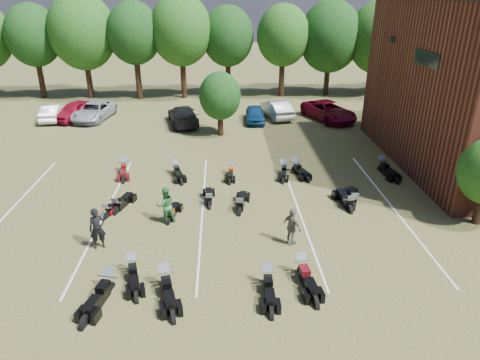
{
  "coord_description": "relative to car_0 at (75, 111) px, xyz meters",
  "views": [
    {
      "loc": [
        -1.95,
        -16.8,
        10.5
      ],
      "look_at": [
        -1.0,
        4.0,
        1.2
      ],
      "focal_mm": 32.0,
      "sensor_mm": 36.0,
      "label": 1
    }
  ],
  "objects": [
    {
      "name": "ground",
      "position": [
        14.71,
        -20.48,
        -0.8
      ],
      "size": [
        160.0,
        160.0,
        0.0
      ],
      "primitive_type": "plane",
      "color": "brown",
      "rests_on": "ground"
    },
    {
      "name": "motorcycle_20",
      "position": [
        22.81,
        -12.8,
        -0.8
      ],
      "size": [
        1.14,
        2.61,
        1.41
      ],
      "primitive_type": null,
      "rotation": [
        0.0,
        0.0,
        0.14
      ],
      "color": "black",
      "rests_on": "ground"
    },
    {
      "name": "motorcycle_8",
      "position": [
        10.12,
        -18.77,
        -0.8
      ],
      "size": [
        1.03,
        2.15,
        1.15
      ],
      "primitive_type": null,
      "rotation": [
        0.0,
        0.0,
        2.95
      ],
      "color": "black",
      "rests_on": "ground"
    },
    {
      "name": "car_6",
      "position": [
        22.18,
        -1.14,
        0.0
      ],
      "size": [
        4.6,
        6.36,
        1.61
      ],
      "primitive_type": "imported",
      "rotation": [
        0.0,
        0.0,
        0.37
      ],
      "color": "#630518",
      "rests_on": "ground"
    },
    {
      "name": "motorcycle_14",
      "position": [
        6.62,
        -12.11,
        -0.8
      ],
      "size": [
        1.11,
        2.44,
        1.31
      ],
      "primitive_type": null,
      "rotation": [
        0.0,
        0.0,
        0.16
      ],
      "color": "#4B0A10",
      "rests_on": "ground"
    },
    {
      "name": "motorcycle_1",
      "position": [
        8.38,
        -23.95,
        -0.8
      ],
      "size": [
        1.34,
        2.63,
        1.4
      ],
      "primitive_type": null,
      "rotation": [
        0.0,
        0.0,
        -0.22
      ],
      "color": "black",
      "rests_on": "ground"
    },
    {
      "name": "motorcycle_2",
      "position": [
        10.51,
        -23.81,
        -0.8
      ],
      "size": [
        1.38,
        2.62,
        1.4
      ],
      "primitive_type": null,
      "rotation": [
        0.0,
        0.0,
        0.25
      ],
      "color": "black",
      "rests_on": "ground"
    },
    {
      "name": "motorcycle_19",
      "position": [
        16.65,
        -12.78,
        -0.8
      ],
      "size": [
        1.04,
        2.22,
        1.19
      ],
      "primitive_type": null,
      "rotation": [
        0.0,
        0.0,
        -0.18
      ],
      "color": "black",
      "rests_on": "ground"
    },
    {
      "name": "car_7",
      "position": [
        27.86,
        -0.42,
        -0.01
      ],
      "size": [
        2.63,
        5.59,
        1.58
      ],
      "primitive_type": "imported",
      "rotation": [
        0.0,
        0.0,
        3.06
      ],
      "color": "#37373C",
      "rests_on": "ground"
    },
    {
      "name": "motorcycle_5",
      "position": [
        15.86,
        -23.28,
        -0.8
      ],
      "size": [
        1.06,
        2.54,
        1.38
      ],
      "primitive_type": null,
      "rotation": [
        0.0,
        0.0,
        0.11
      ],
      "color": "black",
      "rests_on": "ground"
    },
    {
      "name": "motorcycle_4",
      "position": [
        14.42,
        -23.85,
        -0.8
      ],
      "size": [
        0.78,
        2.34,
        1.3
      ],
      "primitive_type": null,
      "rotation": [
        0.0,
        0.0,
        -0.01
      ],
      "color": "black",
      "rests_on": "ground"
    },
    {
      "name": "motorcycle_11",
      "position": [
        12.06,
        -17.23,
        -0.8
      ],
      "size": [
        0.79,
        2.22,
        1.22
      ],
      "primitive_type": null,
      "rotation": [
        0.0,
        0.0,
        3.19
      ],
      "color": "black",
      "rests_on": "ground"
    },
    {
      "name": "motorcycle_12",
      "position": [
        19.31,
        -18.01,
        -0.8
      ],
      "size": [
        1.0,
        2.53,
        1.38
      ],
      "primitive_type": null,
      "rotation": [
        0.0,
        0.0,
        3.23
      ],
      "color": "black",
      "rests_on": "ground"
    },
    {
      "name": "parking_lines",
      "position": [
        11.71,
        -17.48,
        -0.79
      ],
      "size": [
        20.1,
        14.0,
        0.01
      ],
      "color": "silver",
      "rests_on": "ground"
    },
    {
      "name": "motorcycle_10",
      "position": [
        13.63,
        -17.99,
        -0.8
      ],
      "size": [
        1.16,
        2.51,
        1.34
      ],
      "primitive_type": null,
      "rotation": [
        0.0,
        0.0,
        2.97
      ],
      "color": "black",
      "rests_on": "ground"
    },
    {
      "name": "motorcycle_7",
      "position": [
        6.94,
        -18.1,
        -0.8
      ],
      "size": [
        1.24,
        2.13,
        1.13
      ],
      "primitive_type": null,
      "rotation": [
        0.0,
        0.0,
        2.83
      ],
      "color": "maroon",
      "rests_on": "ground"
    },
    {
      "name": "motorcycle_13",
      "position": [
        19.61,
        -17.71,
        -0.8
      ],
      "size": [
        1.22,
        2.49,
        1.33
      ],
      "primitive_type": null,
      "rotation": [
        0.0,
        0.0,
        2.94
      ],
      "color": "black",
      "rests_on": "ground"
    },
    {
      "name": "motorcycle_9",
      "position": [
        7.32,
        -17.64,
        -0.8
      ],
      "size": [
        1.33,
        2.36,
        1.25
      ],
      "primitive_type": null,
      "rotation": [
        0.0,
        0.0,
        2.85
      ],
      "color": "black",
      "rests_on": "ground"
    },
    {
      "name": "person_black",
      "position": [
        7.27,
        -20.86,
        0.16
      ],
      "size": [
        0.82,
        0.68,
        1.92
      ],
      "primitive_type": "imported",
      "rotation": [
        0.0,
        0.0,
        0.36
      ],
      "color": "black",
      "rests_on": "ground"
    },
    {
      "name": "person_grey",
      "position": [
        15.82,
        -20.94,
        0.07
      ],
      "size": [
        0.94,
        1.08,
        1.74
      ],
      "primitive_type": "imported",
      "rotation": [
        0.0,
        0.0,
        2.19
      ],
      "color": "#615C53",
      "rests_on": "ground"
    },
    {
      "name": "car_5",
      "position": [
        17.72,
        -0.12,
        -0.03
      ],
      "size": [
        2.62,
        4.95,
        1.55
      ],
      "primitive_type": "imported",
      "rotation": [
        0.0,
        0.0,
        3.36
      ],
      "color": "beige",
      "rests_on": "ground"
    },
    {
      "name": "motorcycle_16",
      "position": [
        9.87,
        -12.59,
        -0.8
      ],
      "size": [
        1.36,
        2.42,
        1.29
      ],
      "primitive_type": null,
      "rotation": [
        0.0,
        0.0,
        0.28
      ],
      "color": "black",
      "rests_on": "ground"
    },
    {
      "name": "car_1",
      "position": [
        -1.87,
        -0.13,
        -0.09
      ],
      "size": [
        1.9,
        4.41,
        1.41
      ],
      "primitive_type": "imported",
      "rotation": [
        0.0,
        0.0,
        3.24
      ],
      "color": "silver",
      "rests_on": "ground"
    },
    {
      "name": "car_0",
      "position": [
        0.0,
        0.0,
        0.0
      ],
      "size": [
        3.65,
        5.06,
        1.6
      ],
      "primitive_type": "imported",
      "rotation": [
        0.0,
        0.0,
        -0.42
      ],
      "color": "maroon",
      "rests_on": "ground"
    },
    {
      "name": "person_green",
      "position": [
        9.99,
        -18.7,
        0.13
      ],
      "size": [
        1.1,
        0.98,
        1.86
      ],
      "primitive_type": "imported",
      "rotation": [
        0.0,
        0.0,
        3.51
      ],
      "color": "#296F34",
      "rests_on": "ground"
    },
    {
      "name": "car_3",
      "position": [
        9.55,
        -1.88,
        -0.02
      ],
      "size": [
        3.24,
        5.7,
        1.56
      ],
      "primitive_type": "imported",
      "rotation": [
        0.0,
        0.0,
        3.35
      ],
      "color": "black",
      "rests_on": "ground"
    },
    {
      "name": "car_4",
      "position": [
        15.69,
        -1.47,
        -0.13
      ],
      "size": [
        1.72,
        3.99,
        1.34
      ],
      "primitive_type": "imported",
      "rotation": [
        0.0,
        0.0,
        -0.03
      ],
      "color": "navy",
      "rests_on": "ground"
    },
    {
      "name": "motorcycle_18",
      "position": [
        17.36,
        -12.59,
        -0.8
      ],
      "size": [
        1.35,
        2.41,
        1.28
      ],
      "primitive_type": null,
      "rotation": [
        0.0,
        0.0,
        0.29
      ],
      "color": "black",
      "rests_on": "ground"
    },
    {
      "name": "young_tree_midfield",
      "position": [
        12.71,
        -4.98,
        2.29
      ],
      "size": [
        3.2,
        3.2,
        4.7
      ],
      "color": "black",
      "rests_on": "ground"
    },
    {
      "name": "motorcycle_17",
      "position": [
        13.33,
        -12.78,
        -0.8
      ],
      "size": [
        0.83,
        2.15,
        1.17
      ],
      "primitive_type": null,
      "rotation": [
        0.0,
        0.0,
        -0.08
      ],
      "color": "black",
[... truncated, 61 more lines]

